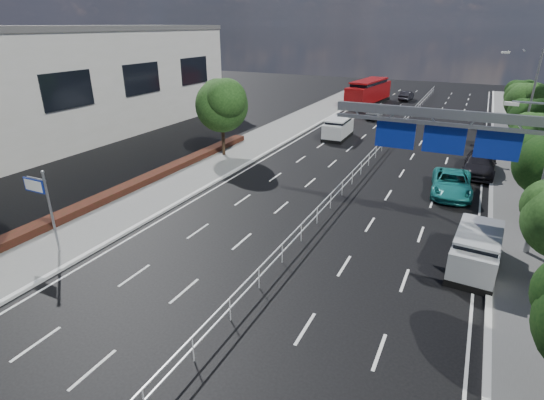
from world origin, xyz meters
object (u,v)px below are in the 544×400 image
at_px(toilet_sign, 42,197).
at_px(pedestrian_b, 533,153).
at_px(white_minivan, 338,129).
at_px(red_bus, 369,92).
at_px(parked_car_teal, 452,183).
at_px(near_car_silver, 374,112).
at_px(silver_minivan, 476,250).
at_px(near_car_dark, 406,96).
at_px(parked_car_dark, 480,163).
at_px(overhead_gantry, 461,136).

bearing_deg(toilet_sign, pedestrian_b, 49.10).
relative_size(white_minivan, red_bus, 0.40).
bearing_deg(toilet_sign, red_bus, 85.58).
relative_size(toilet_sign, red_bus, 0.37).
bearing_deg(parked_car_teal, near_car_silver, 110.15).
bearing_deg(silver_minivan, near_car_dark, 107.18).
distance_m(toilet_sign, red_bus, 49.07).
bearing_deg(pedestrian_b, silver_minivan, 114.98).
relative_size(red_bus, near_car_dark, 2.80).
distance_m(white_minivan, pedestrian_b, 16.94).
relative_size(white_minivan, parked_car_dark, 0.85).
height_order(red_bus, parked_car_dark, red_bus).
xyz_separation_m(overhead_gantry, red_bus, (-13.91, 38.85, -3.84)).
distance_m(toilet_sign, overhead_gantry, 20.52).
distance_m(toilet_sign, parked_car_teal, 24.52).
xyz_separation_m(red_bus, pedestrian_b, (18.98, -22.62, -0.65)).
xyz_separation_m(overhead_gantry, near_car_dark, (-9.57, 44.83, -4.92)).
xyz_separation_m(near_car_silver, silver_minivan, (12.33, -32.07, 0.22)).
bearing_deg(near_car_dark, white_minivan, 88.52).
distance_m(near_car_silver, near_car_dark, 15.34).
distance_m(silver_minivan, parked_car_dark, 15.06).
height_order(red_bus, silver_minivan, red_bus).
xyz_separation_m(overhead_gantry, parked_car_dark, (1.32, 12.53, -4.80)).
bearing_deg(red_bus, toilet_sign, -87.67).
bearing_deg(near_car_dark, parked_car_dark, 111.83).
xyz_separation_m(white_minivan, near_car_dark, (2.18, 26.63, -0.31)).
xyz_separation_m(toilet_sign, overhead_gantry, (17.69, 10.05, 2.66)).
relative_size(white_minivan, parked_car_teal, 0.86).
relative_size(toilet_sign, white_minivan, 0.93).
relative_size(near_car_silver, parked_car_dark, 0.77).
distance_m(toilet_sign, near_car_dark, 55.53).
bearing_deg(pedestrian_b, parked_car_dark, 80.22).
distance_m(toilet_sign, white_minivan, 28.94).
height_order(overhead_gantry, near_car_dark, overhead_gantry).
distance_m(white_minivan, silver_minivan, 24.63).
bearing_deg(overhead_gantry, silver_minivan, -58.30).
bearing_deg(near_car_silver, toilet_sign, 77.21).
bearing_deg(overhead_gantry, parked_car_teal, 91.95).
height_order(white_minivan, parked_car_teal, white_minivan).
bearing_deg(overhead_gantry, red_bus, 109.70).
bearing_deg(parked_car_dark, red_bus, 121.35).
relative_size(toilet_sign, parked_car_dark, 0.79).
height_order(toilet_sign, near_car_dark, toilet_sign).
bearing_deg(parked_car_dark, toilet_sign, -128.82).
relative_size(near_car_dark, parked_car_dark, 0.75).
distance_m(red_bus, parked_car_dark, 30.43).
bearing_deg(red_bus, silver_minivan, -62.75).
bearing_deg(near_car_dark, near_car_silver, 88.69).
distance_m(toilet_sign, parked_car_dark, 29.60).
height_order(white_minivan, parked_car_dark, white_minivan).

